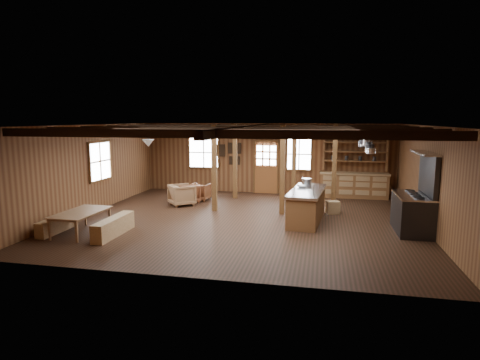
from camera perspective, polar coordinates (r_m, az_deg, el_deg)
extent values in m
cube|color=black|center=(11.98, 0.68, -5.75)|extent=(10.00, 9.00, 0.02)
cube|color=black|center=(11.60, 0.71, 7.85)|extent=(10.00, 9.00, 0.02)
cube|color=#522C17|center=(13.58, -20.53, 1.46)|extent=(0.02, 9.00, 2.80)
cube|color=#522C17|center=(11.83, 25.25, 0.18)|extent=(0.02, 9.00, 2.80)
cube|color=#522C17|center=(16.13, 3.77, 3.07)|extent=(10.00, 0.02, 2.80)
cube|color=#522C17|center=(7.40, -6.03, -3.72)|extent=(10.00, 0.02, 2.80)
cube|color=black|center=(8.20, -4.01, 6.55)|extent=(9.80, 0.12, 0.18)
cube|color=black|center=(9.65, -1.58, 6.90)|extent=(9.80, 0.12, 0.18)
cube|color=black|center=(11.12, 0.21, 7.14)|extent=(9.80, 0.12, 0.18)
cube|color=black|center=(12.59, 1.59, 7.33)|extent=(9.80, 0.12, 0.18)
cube|color=black|center=(14.07, 2.68, 7.47)|extent=(9.80, 0.12, 0.18)
cube|color=black|center=(15.35, 3.45, 7.57)|extent=(9.80, 0.12, 0.18)
cube|color=black|center=(11.61, 0.71, 7.21)|extent=(0.18, 8.82, 0.18)
cube|color=#492C15|center=(12.95, -3.67, 1.67)|extent=(0.15, 0.15, 2.80)
cube|color=#492C15|center=(15.02, -0.71, 2.67)|extent=(0.15, 0.15, 2.80)
cube|color=#492C15|center=(12.55, 6.06, 1.41)|extent=(0.15, 0.15, 2.80)
cube|color=#492C15|center=(14.71, 7.70, 2.46)|extent=(0.15, 0.15, 2.80)
cube|color=#492C15|center=(13.49, 13.27, 1.74)|extent=(0.15, 0.15, 2.80)
cube|color=brown|center=(16.18, 3.71, 0.05)|extent=(0.90, 0.06, 1.10)
cube|color=#492C15|center=(16.18, 2.05, 1.85)|extent=(0.06, 0.08, 2.10)
cube|color=#492C15|center=(16.05, 5.43, 1.76)|extent=(0.06, 0.08, 2.10)
cube|color=#492C15|center=(16.02, 3.77, 5.61)|extent=(1.02, 0.08, 0.06)
cube|color=white|center=(16.06, 3.75, 3.58)|extent=(0.84, 0.02, 0.90)
cube|color=white|center=(16.62, -5.17, 3.91)|extent=(1.20, 0.02, 1.20)
cube|color=#492C15|center=(16.62, -5.17, 3.91)|extent=(1.32, 0.06, 1.32)
cube|color=white|center=(15.94, 8.40, 3.65)|extent=(0.90, 0.02, 1.20)
cube|color=#492C15|center=(15.94, 8.40, 3.65)|extent=(1.02, 0.06, 1.32)
cube|color=white|center=(13.96, -19.31, 2.54)|extent=(0.02, 1.20, 1.20)
cube|color=#492C15|center=(13.96, -19.31, 2.54)|extent=(0.14, 1.24, 1.32)
cube|color=beige|center=(16.28, -0.79, 4.55)|extent=(0.50, 0.03, 0.40)
cube|color=black|center=(16.27, -0.79, 4.55)|extent=(0.55, 0.02, 0.45)
cube|color=beige|center=(16.43, -2.84, 4.23)|extent=(0.35, 0.03, 0.45)
cube|color=black|center=(16.42, -2.84, 4.23)|extent=(0.40, 0.02, 0.50)
cube|color=beige|center=(16.32, -0.78, 2.80)|extent=(0.40, 0.03, 0.30)
cube|color=black|center=(16.31, -0.79, 2.80)|extent=(0.45, 0.02, 0.35)
cube|color=brown|center=(15.84, 15.85, -0.82)|extent=(2.50, 0.55, 0.90)
cube|color=olive|center=(15.75, 15.93, 0.89)|extent=(2.55, 0.60, 0.06)
cube|color=brown|center=(15.76, 15.98, 2.62)|extent=(2.30, 0.35, 0.04)
cube|color=brown|center=(15.73, 16.04, 3.88)|extent=(2.30, 0.35, 0.04)
cube|color=brown|center=(15.71, 16.09, 5.16)|extent=(2.30, 0.35, 0.04)
cube|color=brown|center=(15.69, 11.84, 4.03)|extent=(0.04, 0.35, 1.40)
cube|color=brown|center=(15.86, 20.19, 3.72)|extent=(0.04, 0.35, 1.40)
cylinder|color=#2A2A2D|center=(12.53, -12.97, 6.62)|extent=(0.02, 0.02, 0.45)
cone|color=white|center=(12.55, -12.92, 5.14)|extent=(0.36, 0.36, 0.22)
cylinder|color=#2A2A2D|center=(13.90, -3.82, 7.01)|extent=(0.02, 0.02, 0.45)
cone|color=white|center=(13.92, -3.81, 5.68)|extent=(0.36, 0.36, 0.22)
cylinder|color=#2A2A2D|center=(11.76, 17.67, 6.19)|extent=(0.04, 3.00, 0.04)
cylinder|color=#2A2A2D|center=(10.42, 18.23, 5.11)|extent=(0.01, 0.01, 0.28)
cylinder|color=silver|center=(10.43, 18.17, 3.95)|extent=(0.21, 0.21, 0.14)
cylinder|color=#2A2A2D|center=(10.75, 18.04, 5.40)|extent=(0.01, 0.01, 0.21)
cylinder|color=#2A2A2D|center=(10.76, 17.99, 4.47)|extent=(0.22, 0.22, 0.14)
cylinder|color=#2A2A2D|center=(11.09, 17.90, 5.29)|extent=(0.01, 0.01, 0.29)
cylinder|color=silver|center=(11.10, 17.85, 4.18)|extent=(0.18, 0.18, 0.14)
cylinder|color=#2A2A2D|center=(11.43, 17.88, 5.64)|extent=(0.01, 0.01, 0.19)
cylinder|color=#2A2A2D|center=(11.44, 17.85, 4.82)|extent=(0.20, 0.20, 0.14)
cylinder|color=#2A2A2D|center=(11.76, 17.55, 5.82)|extent=(0.01, 0.01, 0.15)
cylinder|color=silver|center=(11.77, 17.52, 5.10)|extent=(0.19, 0.19, 0.14)
cylinder|color=#2A2A2D|center=(12.09, 17.26, 5.91)|extent=(0.01, 0.01, 0.15)
cylinder|color=#2A2A2D|center=(12.10, 17.23, 5.22)|extent=(0.28, 0.28, 0.14)
cylinder|color=#2A2A2D|center=(12.43, 17.21, 5.79)|extent=(0.01, 0.01, 0.23)
cylinder|color=silver|center=(12.44, 17.17, 4.94)|extent=(0.21, 0.21, 0.14)
cylinder|color=#2A2A2D|center=(12.77, 17.10, 5.75)|extent=(0.01, 0.01, 0.28)
cylinder|color=#2A2A2D|center=(12.78, 17.06, 4.81)|extent=(0.23, 0.23, 0.14)
cylinder|color=#2A2A2D|center=(13.10, 16.97, 5.82)|extent=(0.01, 0.01, 0.28)
cylinder|color=silver|center=(13.11, 16.93, 4.90)|extent=(0.19, 0.19, 0.14)
cube|color=brown|center=(11.91, 9.46, -3.79)|extent=(1.04, 2.47, 0.86)
cube|color=silver|center=(11.82, 9.51, -1.56)|extent=(1.12, 2.58, 0.08)
cylinder|color=#2A2A2D|center=(11.23, 9.39, -2.10)|extent=(0.44, 0.44, 0.06)
cylinder|color=silver|center=(11.20, 10.43, -1.38)|extent=(0.03, 0.03, 0.30)
cube|color=olive|center=(13.08, 13.03, -3.80)|extent=(0.52, 0.44, 0.40)
cube|color=#2A2A2D|center=(11.57, 23.37, -4.48)|extent=(0.87, 1.62, 0.97)
cube|color=silver|center=(11.47, 23.52, -2.01)|extent=(0.89, 1.64, 0.04)
cube|color=#2A2A2D|center=(11.46, 25.26, 0.78)|extent=(0.12, 1.62, 1.08)
cube|color=silver|center=(11.38, 24.85, 3.49)|extent=(0.40, 1.73, 0.05)
imported|color=#8E6440|center=(11.33, -21.49, -5.65)|extent=(0.96, 1.68, 0.58)
cube|color=olive|center=(11.78, -24.54, -5.78)|extent=(0.27, 1.44, 0.40)
cube|color=olive|center=(10.89, -17.53, -6.34)|extent=(0.32, 1.69, 0.47)
imported|color=brown|center=(14.51, -7.23, -1.88)|extent=(0.98, 0.99, 0.66)
imported|color=brown|center=(14.88, -5.72, -1.67)|extent=(0.73, 0.75, 0.62)
imported|color=olive|center=(14.06, -8.24, -2.10)|extent=(1.12, 1.12, 0.74)
cylinder|color=silver|center=(12.76, 9.45, -0.20)|extent=(0.31, 0.31, 0.19)
imported|color=silver|center=(12.17, 8.74, -0.90)|extent=(0.30, 0.30, 0.07)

